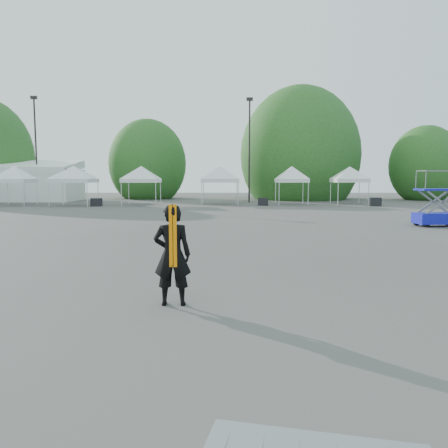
{
  "coord_description": "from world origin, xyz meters",
  "views": [
    {
      "loc": [
        0.5,
        -9.7,
        2.3
      ],
      "look_at": [
        0.52,
        -0.22,
        1.3
      ],
      "focal_mm": 35.0,
      "sensor_mm": 36.0,
      "label": 1
    }
  ],
  "objects": [
    {
      "name": "ground",
      "position": [
        0.0,
        0.0,
        0.0
      ],
      "size": [
        120.0,
        120.0,
        0.0
      ],
      "primitive_type": "plane",
      "color": "#474442",
      "rests_on": "ground"
    },
    {
      "name": "marquee",
      "position": [
        -22.0,
        35.0,
        1.97
      ],
      "size": [
        15.0,
        6.25,
        4.23
      ],
      "color": "white",
      "rests_on": "ground"
    },
    {
      "name": "light_pole_west",
      "position": [
        -18.0,
        34.0,
        5.77
      ],
      "size": [
        0.6,
        0.25,
        10.3
      ],
      "color": "black",
      "rests_on": "ground"
    },
    {
      "name": "light_pole_east",
      "position": [
        3.0,
        32.0,
        5.52
      ],
      "size": [
        0.6,
        0.25,
        9.8
      ],
      "color": "black",
      "rests_on": "ground"
    },
    {
      "name": "tree_mid_w",
      "position": [
        -8.0,
        40.0,
        3.93
      ],
      "size": [
        4.16,
        4.16,
        6.33
      ],
      "color": "#382314",
      "rests_on": "ground"
    },
    {
      "name": "tree_mid_e",
      "position": [
        9.0,
        39.0,
        4.84
      ],
      "size": [
        5.12,
        5.12,
        7.79
      ],
      "color": "#382314",
      "rests_on": "ground"
    },
    {
      "name": "tree_far_e",
      "position": [
        22.0,
        37.0,
        3.63
      ],
      "size": [
        3.84,
        3.84,
        5.84
      ],
      "color": "#382314",
      "rests_on": "ground"
    },
    {
      "name": "tent_b",
      "position": [
        -17.14,
        27.45,
        3.06
      ],
      "size": [
        3.89,
        3.89,
        3.88
      ],
      "color": "silver",
      "rests_on": "ground"
    },
    {
      "name": "tent_c",
      "position": [
        -12.01,
        27.1,
        3.06
      ],
      "size": [
        4.67,
        4.67,
        3.88
      ],
      "color": "silver",
      "rests_on": "ground"
    },
    {
      "name": "tent_d",
      "position": [
        -6.45,
        27.64,
        3.06
      ],
      "size": [
        4.28,
        4.28,
        3.88
      ],
      "color": "silver",
      "rests_on": "ground"
    },
    {
      "name": "tent_e",
      "position": [
        0.25,
        28.75,
        3.06
      ],
      "size": [
        4.63,
        4.63,
        3.88
      ],
      "color": "silver",
      "rests_on": "ground"
    },
    {
      "name": "tent_f",
      "position": [
        6.44,
        28.18,
        3.06
      ],
      "size": [
        3.75,
        3.75,
        3.88
      ],
      "color": "silver",
      "rests_on": "ground"
    },
    {
      "name": "tent_g",
      "position": [
        11.66,
        28.92,
        3.06
      ],
      "size": [
        3.98,
        3.98,
        3.88
      ],
      "color": "silver",
      "rests_on": "ground"
    },
    {
      "name": "man",
      "position": [
        -0.42,
        -1.95,
        0.92
      ],
      "size": [
        0.68,
        0.46,
        1.84
      ],
      "rotation": [
        0.0,
        0.0,
        3.17
      ],
      "color": "black",
      "rests_on": "ground"
    },
    {
      "name": "scissor_lift",
      "position": [
        10.76,
        11.08,
        1.34
      ],
      "size": [
        2.14,
        1.21,
        2.66
      ],
      "rotation": [
        0.0,
        0.0,
        0.09
      ],
      "color": "#100DB4",
      "rests_on": "ground"
    },
    {
      "name": "crate_west",
      "position": [
        -9.92,
        26.19,
        0.33
      ],
      "size": [
        0.86,
        0.68,
        0.65
      ],
      "primitive_type": "cube",
      "rotation": [
        0.0,
        0.0,
        0.04
      ],
      "color": "black",
      "rests_on": "ground"
    },
    {
      "name": "crate_mid",
      "position": [
        3.88,
        27.08,
        0.32
      ],
      "size": [
        0.92,
        0.77,
        0.64
      ],
      "primitive_type": "cube",
      "rotation": [
        0.0,
        0.0,
        -0.17
      ],
      "color": "black",
      "rests_on": "ground"
    },
    {
      "name": "crate_east",
      "position": [
        13.08,
        26.25,
        0.35
      ],
      "size": [
        1.02,
        0.86,
        0.71
      ],
      "primitive_type": "cube",
      "rotation": [
        0.0,
        0.0,
        -0.18
      ],
      "color": "black",
      "rests_on": "ground"
    }
  ]
}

